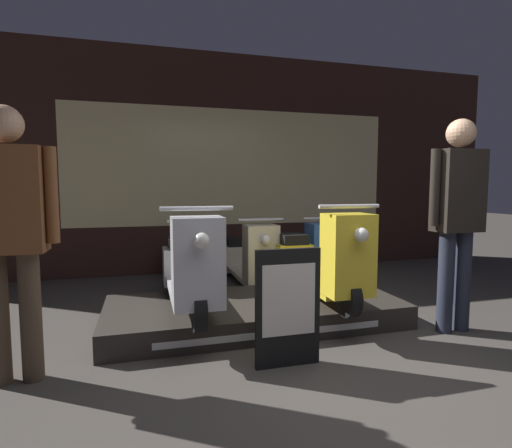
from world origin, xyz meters
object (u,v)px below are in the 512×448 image
Objects in this scene: price_sign_board at (288,307)px; scooter_display_left at (189,268)px; person_left_browsing at (9,222)px; person_right_browsing at (458,208)px; scooter_backrow_2 at (304,256)px; scooter_backrow_1 at (248,259)px; scooter_backrow_0 at (187,262)px; scooter_display_right at (318,261)px.

scooter_display_left is at bearing 123.91° from price_sign_board.
person_right_browsing is at bearing 0.00° from person_left_browsing.
price_sign_board is at bearing -115.14° from scooter_backrow_2.
scooter_backrow_1 and scooter_backrow_2 have the same top height.
scooter_backrow_0 is at bearing 85.08° from scooter_display_left.
scooter_backrow_1 is 2.03× the size of price_sign_board.
scooter_backrow_2 is (1.53, 0.00, 0.00)m from scooter_backrow_0.
scooter_display_right reaches higher than price_sign_board.
scooter_backrow_0 is 2.33m from price_sign_board.
scooter_backrow_0 is at bearing 180.00° from scooter_backrow_2.
scooter_display_right is 1.00× the size of scooter_backrow_0.
person_right_browsing is 1.77m from price_sign_board.
scooter_backrow_1 is at bearing 57.87° from scooter_display_left.
scooter_display_left is 1.00× the size of scooter_backrow_1.
person_left_browsing reaches higher than scooter_backrow_1.
scooter_display_left is at bearing -94.92° from scooter_backrow_0.
scooter_display_left is 2.35m from person_right_browsing.
scooter_backrow_2 is at bearing 35.53° from person_left_browsing.
price_sign_board is (1.76, -0.26, -0.61)m from person_left_browsing.
price_sign_board is at bearing -8.42° from person_left_browsing.
scooter_backrow_0 is at bearing 101.43° from price_sign_board.
person_left_browsing is at bearing -135.61° from scooter_backrow_1.
person_left_browsing is at bearing -152.71° from scooter_display_left.
person_left_browsing is (-1.18, -0.61, 0.48)m from scooter_display_left.
scooter_display_left is at bearing -122.13° from scooter_backrow_1.
scooter_display_left is 1.06m from price_sign_board.
scooter_display_right is at bearing 54.59° from price_sign_board.
person_left_browsing reaches higher than price_sign_board.
scooter_display_right is 1.00× the size of scooter_backrow_2.
person_right_browsing reaches higher than scooter_backrow_2.
scooter_backrow_1 is 2.97m from person_left_browsing.
person_left_browsing reaches higher than scooter_display_left.
person_right_browsing reaches higher than price_sign_board.
scooter_display_right is (1.20, 0.00, 0.00)m from scooter_display_left.
scooter_backrow_0 is 2.03× the size of price_sign_board.
person_right_browsing is (0.56, -2.02, 0.73)m from scooter_backrow_2.
person_left_browsing is at bearing 180.00° from person_right_browsing.
scooter_display_right is at bearing 148.97° from person_right_browsing.
scooter_backrow_1 is (0.89, 1.42, -0.21)m from scooter_display_left.
scooter_display_right is 1.50m from scooter_backrow_2.
scooter_backrow_1 is at bearing 0.00° from scooter_backrow_0.
scooter_display_right is 1.47m from scooter_backrow_1.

